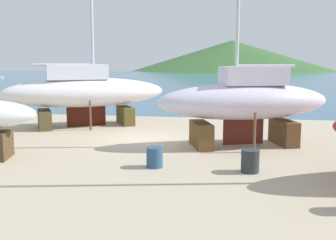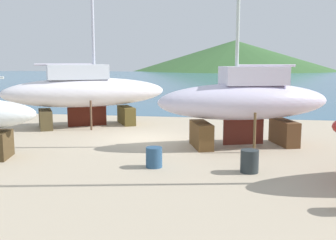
# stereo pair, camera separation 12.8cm
# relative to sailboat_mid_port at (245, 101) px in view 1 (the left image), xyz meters

# --- Properties ---
(ground_plane) EXTENTS (49.96, 49.96, 0.00)m
(ground_plane) POSITION_rel_sailboat_mid_port_xyz_m (-5.02, -3.33, -2.16)
(ground_plane) COLOR tan
(sea_water) EXTENTS (164.71, 115.82, 0.01)m
(sea_water) POSITION_rel_sailboat_mid_port_xyz_m (-5.02, 67.07, -2.16)
(sea_water) COLOR #336383
(sea_water) RESTS_ON ground
(headland_hill) EXTENTS (161.89, 161.89, 24.41)m
(headland_hill) POSITION_rel_sailboat_mid_port_xyz_m (-0.34, 148.11, -2.16)
(headland_hill) COLOR #365F30
(headland_hill) RESTS_ON ground
(sailboat_mid_port) EXTENTS (8.67, 5.07, 12.97)m
(sailboat_mid_port) POSITION_rel_sailboat_mid_port_xyz_m (0.00, 0.00, 0.00)
(sailboat_mid_port) COLOR brown
(sailboat_mid_port) RESTS_ON ground
(sailboat_small_center) EXTENTS (10.03, 7.28, 14.13)m
(sailboat_small_center) POSITION_rel_sailboat_mid_port_xyz_m (-9.54, 4.27, 0.01)
(sailboat_small_center) COLOR brown
(sailboat_small_center) RESTS_ON ground
(barrel_tipped_left) EXTENTS (0.87, 0.87, 0.78)m
(barrel_tipped_left) POSITION_rel_sailboat_mid_port_xyz_m (-3.49, -4.47, -1.77)
(barrel_tipped_left) COLOR navy
(barrel_tipped_left) RESTS_ON ground
(barrel_rust_far) EXTENTS (0.84, 0.84, 0.84)m
(barrel_rust_far) POSITION_rel_sailboat_mid_port_xyz_m (0.09, -4.60, -1.74)
(barrel_rust_far) COLOR #283032
(barrel_rust_far) RESTS_ON ground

